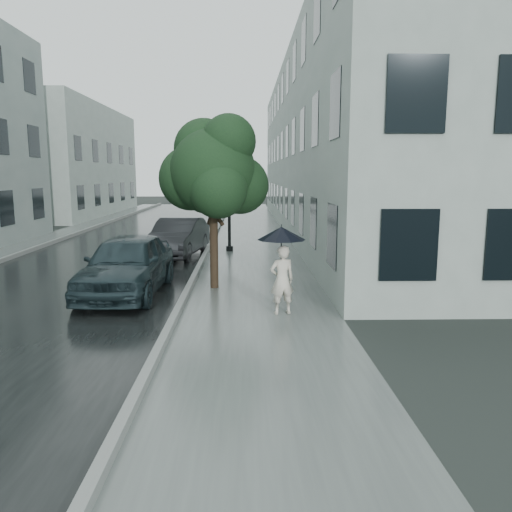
{
  "coord_description": "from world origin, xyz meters",
  "views": [
    {
      "loc": [
        -0.09,
        -8.63,
        3.06
      ],
      "look_at": [
        0.15,
        1.98,
        1.3
      ],
      "focal_mm": 35.0,
      "sensor_mm": 36.0,
      "label": 1
    }
  ],
  "objects_px": {
    "pedestrian": "(282,280)",
    "car_near": "(127,264)",
    "street_tree": "(213,171)",
    "lamp_post": "(225,178)",
    "car_far": "(178,237)"
  },
  "relations": [
    {
      "from": "lamp_post",
      "to": "car_far",
      "type": "bearing_deg",
      "value": -152.6
    },
    {
      "from": "pedestrian",
      "to": "car_near",
      "type": "relative_size",
      "value": 0.33
    },
    {
      "from": "street_tree",
      "to": "car_far",
      "type": "bearing_deg",
      "value": 107.63
    },
    {
      "from": "pedestrian",
      "to": "car_far",
      "type": "xyz_separation_m",
      "value": [
        -3.3,
        7.91,
        -0.06
      ]
    },
    {
      "from": "street_tree",
      "to": "lamp_post",
      "type": "distance_m",
      "value": 6.41
    },
    {
      "from": "car_near",
      "to": "street_tree",
      "type": "bearing_deg",
      "value": 21.26
    },
    {
      "from": "pedestrian",
      "to": "car_far",
      "type": "bearing_deg",
      "value": -83.26
    },
    {
      "from": "lamp_post",
      "to": "car_near",
      "type": "distance_m",
      "value": 7.79
    },
    {
      "from": "lamp_post",
      "to": "car_far",
      "type": "relative_size",
      "value": 1.18
    },
    {
      "from": "car_near",
      "to": "car_far",
      "type": "distance_m",
      "value": 6.0
    },
    {
      "from": "pedestrian",
      "to": "street_tree",
      "type": "relative_size",
      "value": 0.33
    },
    {
      "from": "pedestrian",
      "to": "car_near",
      "type": "height_order",
      "value": "car_near"
    },
    {
      "from": "car_far",
      "to": "lamp_post",
      "type": "bearing_deg",
      "value": 42.31
    },
    {
      "from": "pedestrian",
      "to": "lamp_post",
      "type": "relative_size",
      "value": 0.3
    },
    {
      "from": "pedestrian",
      "to": "car_near",
      "type": "bearing_deg",
      "value": -42.85
    }
  ]
}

